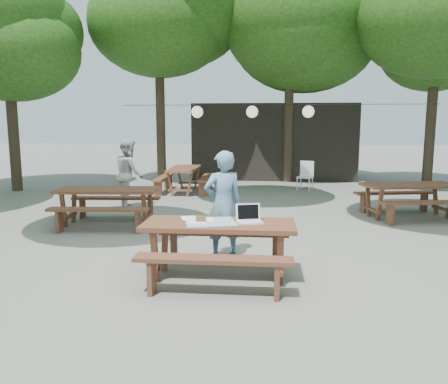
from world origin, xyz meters
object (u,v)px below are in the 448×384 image
object	(u,v)px
picnic_table_nw	(108,206)
main_picnic_table	(219,249)
woman	(223,204)
second_person	(129,173)
plastic_chair	(305,182)

from	to	relation	value
picnic_table_nw	main_picnic_table	bearing A→B (deg)	-52.28
main_picnic_table	woman	bearing A→B (deg)	92.21
second_person	main_picnic_table	bearing A→B (deg)	-174.93
main_picnic_table	picnic_table_nw	world-z (taller)	same
woman	second_person	xyz separation A→B (m)	(-2.70, 3.88, 0.03)
woman	plastic_chair	bearing A→B (deg)	-127.27
main_picnic_table	woman	xyz separation A→B (m)	(-0.04, 0.95, 0.43)
picnic_table_nw	second_person	size ratio (longest dim) A/B	1.21
main_picnic_table	plastic_chair	xyz separation A→B (m)	(1.85, 8.21, -0.13)
woman	second_person	bearing A→B (deg)	-77.85
main_picnic_table	picnic_table_nw	size ratio (longest dim) A/B	0.97
picnic_table_nw	woman	distance (m)	3.22
picnic_table_nw	plastic_chair	world-z (taller)	plastic_chair
main_picnic_table	picnic_table_nw	distance (m)	3.86
second_person	picnic_table_nw	bearing A→B (deg)	160.17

